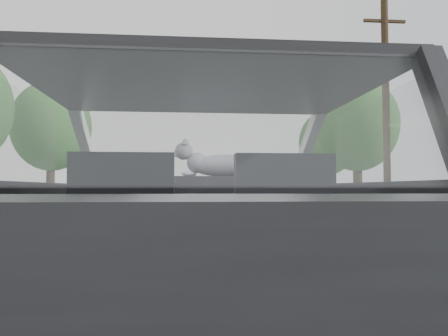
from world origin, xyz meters
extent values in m
cube|color=black|center=(0.00, 0.00, 0.72)|extent=(1.80, 4.00, 1.45)
cube|color=black|center=(0.00, 0.62, 0.85)|extent=(1.58, 0.45, 0.30)
cube|color=black|center=(-0.40, -0.29, 0.88)|extent=(0.50, 0.72, 0.42)
cube|color=black|center=(0.40, -0.29, 0.88)|extent=(0.50, 0.72, 0.42)
torus|color=black|center=(-0.40, 0.33, 0.92)|extent=(0.36, 0.36, 0.04)
ellipsoid|color=gray|center=(0.17, 0.58, 1.09)|extent=(0.65, 0.30, 0.28)
cube|color=#A5A6A7|center=(4.30, 10.00, 0.58)|extent=(0.05, 90.00, 0.32)
imported|color=#ADADAD|center=(-0.28, 20.79, 0.76)|extent=(2.29, 4.80, 1.53)
cube|color=#0C3F17|center=(7.04, 19.36, 1.21)|extent=(0.26, 0.97, 2.42)
cylinder|color=brown|center=(6.83, 11.84, 3.75)|extent=(0.32, 0.32, 7.50)
camera|label=1|loc=(-0.10, -2.55, 0.92)|focal=35.00mm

